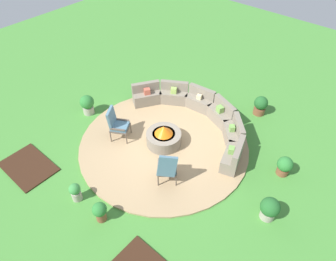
% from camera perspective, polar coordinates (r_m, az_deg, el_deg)
% --- Properties ---
extents(ground_plane, '(24.00, 24.00, 0.00)m').
position_cam_1_polar(ground_plane, '(9.59, -0.78, -2.59)').
color(ground_plane, '#478C38').
extents(patio_circle, '(5.28, 5.28, 0.06)m').
position_cam_1_polar(patio_circle, '(9.57, -0.79, -2.46)').
color(patio_circle, tan).
rests_on(patio_circle, ground_plane).
extents(mulch_bed_left, '(1.60, 1.11, 0.04)m').
position_cam_1_polar(mulch_bed_left, '(9.83, -24.74, -6.19)').
color(mulch_bed_left, '#382114').
rests_on(mulch_bed_left, ground_plane).
extents(fire_pit, '(1.08, 1.08, 0.69)m').
position_cam_1_polar(fire_pit, '(9.36, -0.80, -1.19)').
color(fire_pit, gray).
rests_on(fire_pit, patio_circle).
extents(curved_stone_bench, '(4.67, 2.29, 0.78)m').
position_cam_1_polar(curved_stone_bench, '(10.16, 5.87, 3.12)').
color(curved_stone_bench, gray).
rests_on(curved_stone_bench, patio_circle).
extents(lounge_chair_front_left, '(0.74, 0.74, 1.10)m').
position_cam_1_polar(lounge_chair_front_left, '(9.49, -9.60, 1.29)').
color(lounge_chair_front_left, brown).
rests_on(lounge_chair_front_left, patio_circle).
extents(lounge_chair_front_right, '(0.76, 0.80, 1.12)m').
position_cam_1_polar(lounge_chair_front_right, '(8.13, -0.15, -6.90)').
color(lounge_chair_front_right, brown).
rests_on(lounge_chair_front_right, patio_circle).
extents(potted_plant_0, '(0.48, 0.48, 0.72)m').
position_cam_1_polar(potted_plant_0, '(10.85, -14.91, 4.82)').
color(potted_plant_0, '#A89E8E').
rests_on(potted_plant_0, ground_plane).
extents(potted_plant_1, '(0.36, 0.36, 0.60)m').
position_cam_1_polar(potted_plant_1, '(7.85, -12.67, -14.57)').
color(potted_plant_1, brown).
rests_on(potted_plant_1, ground_plane).
extents(potted_plant_2, '(0.30, 0.30, 0.58)m').
position_cam_1_polar(potted_plant_2, '(8.38, -16.98, -10.92)').
color(potted_plant_2, '#A89E8E').
rests_on(potted_plant_2, ground_plane).
extents(potted_plant_3, '(0.44, 0.44, 0.61)m').
position_cam_1_polar(potted_plant_3, '(9.16, 21.04, -6.17)').
color(potted_plant_3, brown).
rests_on(potted_plant_3, ground_plane).
extents(potted_plant_4, '(0.49, 0.49, 0.68)m').
position_cam_1_polar(potted_plant_4, '(8.08, 18.56, -13.70)').
color(potted_plant_4, '#A89E8E').
rests_on(potted_plant_4, ground_plane).
extents(potted_plant_5, '(0.47, 0.47, 0.70)m').
position_cam_1_polar(potted_plant_5, '(10.95, 16.98, 4.60)').
color(potted_plant_5, brown).
rests_on(potted_plant_5, ground_plane).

